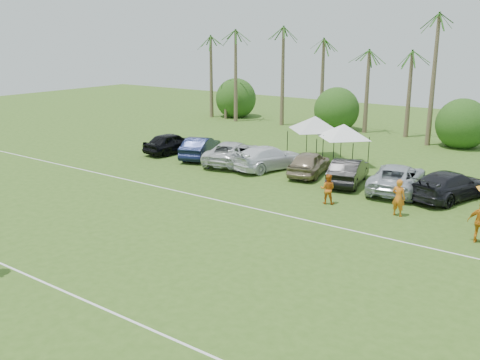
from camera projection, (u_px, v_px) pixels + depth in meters
The scene contains 23 objects.
field_lines at pixel (158, 236), 24.86m from camera, with size 80.00×12.10×0.01m.
palm_tree_0 at pixel (204, 49), 58.74m from camera, with size 2.40×2.40×8.90m.
palm_tree_1 at pixel (240, 41), 55.68m from camera, with size 2.40×2.40×9.90m.
palm_tree_2 at pixel (281, 32), 52.62m from camera, with size 2.40×2.40×10.90m.
palm_tree_3 at pixel (318, 23), 50.13m from camera, with size 2.40×2.40×11.90m.
palm_tree_4 at pixel (356, 52), 48.55m from camera, with size 2.40×2.40×8.90m.
palm_tree_5 at pixel (400, 42), 46.05m from camera, with size 2.40×2.40×9.90m.
palm_tree_6 at pixel (449, 32), 43.56m from camera, with size 2.40×2.40×10.90m.
bush_tree_0 at pixel (231, 102), 59.33m from camera, with size 4.00×4.00×4.00m.
bush_tree_1 at pixel (338, 111), 51.97m from camera, with size 4.00×4.00×4.00m.
bush_tree_2 at pixel (467, 123), 45.17m from camera, with size 4.00×4.00×4.00m.
sideline_player_a at pixel (399, 198), 27.41m from camera, with size 0.71×0.47×1.95m, color orange.
sideline_player_b at pixel (328, 189), 29.41m from camera, with size 0.82×0.64×1.68m, color #CC6316.
canopy_tent_left at pixel (315, 116), 39.70m from camera, with size 4.57×4.57×3.70m.
canopy_tent_right at pixel (344, 124), 37.53m from camera, with size 4.26×4.26×3.45m.
parked_car_0 at pixel (171, 143), 41.97m from camera, with size 1.92×4.76×1.62m, color black.
parked_car_1 at pixel (200, 147), 40.23m from camera, with size 1.72×4.92×1.62m, color #0F1632.
parked_car_2 at pixel (233, 152), 38.54m from camera, with size 2.69×5.84×1.62m, color silver.
parked_car_3 at pixel (269, 158), 36.93m from camera, with size 2.27×5.59×1.62m, color white.
parked_car_4 at pixel (309, 163), 35.41m from camera, with size 1.92×4.76×1.62m, color gray.
parked_car_5 at pixel (348, 171), 33.34m from camera, with size 1.72×4.92×1.62m, color black.
parked_car_6 at pixel (397, 178), 31.84m from camera, with size 2.69×5.84×1.62m, color #B1B8C0.
parked_car_7 at pixel (450, 185), 30.22m from camera, with size 2.27×5.59×1.62m, color black.
Camera 1 is at (16.77, -8.58, 9.12)m, focal length 40.00 mm.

